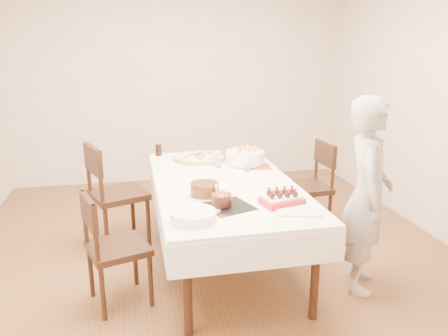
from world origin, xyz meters
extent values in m
plane|color=brown|center=(0.00, 0.00, 0.00)|extent=(5.00, 5.00, 0.00)
cube|color=beige|center=(0.00, 2.50, 1.35)|extent=(4.50, 0.04, 2.70)
cube|color=beige|center=(0.00, -2.50, 1.35)|extent=(4.50, 0.04, 2.70)
cube|color=white|center=(0.08, -0.06, 0.38)|extent=(1.50, 2.31, 0.75)
imported|color=beige|center=(1.06, -0.67, 0.76)|extent=(0.56, 0.65, 1.52)
cylinder|color=beige|center=(-0.01, 0.67, 0.77)|extent=(0.67, 0.67, 0.04)
cylinder|color=red|center=(0.38, 0.76, 0.77)|extent=(0.39, 0.39, 0.04)
cube|color=#B21E1E|center=(0.49, 0.31, 0.75)|extent=(0.24, 0.24, 0.01)
cylinder|color=white|center=(0.39, 0.43, 0.82)|extent=(0.38, 0.38, 0.12)
cylinder|color=white|center=(0.35, 0.20, 0.87)|extent=(0.06, 0.06, 0.25)
cylinder|color=black|center=(-0.40, 0.92, 0.81)|extent=(0.07, 0.07, 0.12)
cylinder|color=#381E0E|center=(-0.14, -0.41, 0.80)|extent=(0.30, 0.30, 0.11)
cube|color=black|center=(-0.01, -0.65, 0.75)|extent=(0.39, 0.39, 0.01)
cylinder|color=#37170F|center=(-0.06, -0.64, 0.84)|extent=(0.19, 0.19, 0.15)
cube|color=beige|center=(0.44, -0.84, 0.75)|extent=(0.36, 0.29, 0.03)
cylinder|color=white|center=(-0.29, -0.84, 0.78)|extent=(0.32, 0.32, 0.06)
cylinder|color=white|center=(-0.18, -0.70, 0.75)|extent=(0.21, 0.21, 0.01)
camera|label=1|loc=(-0.65, -3.49, 1.87)|focal=35.00mm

